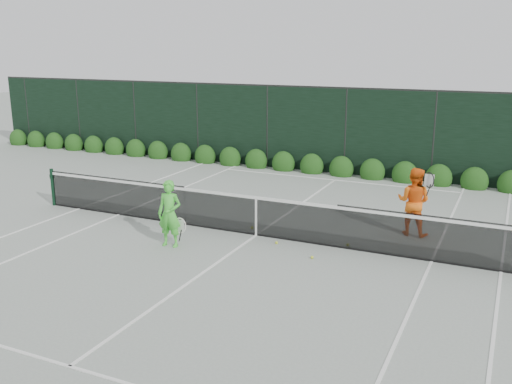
% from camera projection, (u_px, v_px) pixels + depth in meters
% --- Properties ---
extents(ground, '(80.00, 80.00, 0.00)m').
position_uv_depth(ground, '(256.00, 235.00, 13.79)').
color(ground, gray).
rests_on(ground, ground).
extents(tennis_net, '(12.90, 0.10, 1.07)m').
position_uv_depth(tennis_net, '(255.00, 214.00, 13.67)').
color(tennis_net, '#10301D').
rests_on(tennis_net, ground).
extents(player_woman, '(0.65, 0.43, 1.54)m').
position_uv_depth(player_woman, '(170.00, 214.00, 12.89)').
color(player_woman, '#48CC3C').
rests_on(player_woman, ground).
extents(player_man, '(0.92, 0.72, 1.66)m').
position_uv_depth(player_man, '(414.00, 201.00, 13.66)').
color(player_man, orange).
rests_on(player_man, ground).
extents(court_lines, '(11.03, 23.83, 0.01)m').
position_uv_depth(court_lines, '(256.00, 235.00, 13.79)').
color(court_lines, white).
rests_on(court_lines, ground).
extents(windscreen_fence, '(32.00, 21.07, 3.06)m').
position_uv_depth(windscreen_fence, '(198.00, 202.00, 11.03)').
color(windscreen_fence, black).
rests_on(windscreen_fence, ground).
extents(hedge_row, '(31.66, 0.65, 0.94)m').
position_uv_depth(hedge_row, '(341.00, 169.00, 20.02)').
color(hedge_row, '#16350E').
rests_on(hedge_row, ground).
extents(tennis_balls, '(2.60, 1.39, 0.07)m').
position_uv_depth(tennis_balls, '(296.00, 242.00, 13.20)').
color(tennis_balls, '#D0DC31').
rests_on(tennis_balls, ground).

